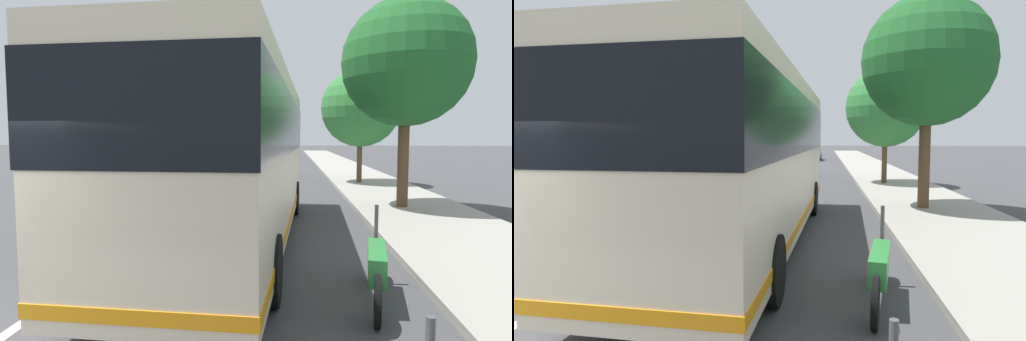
{
  "view_description": "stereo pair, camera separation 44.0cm",
  "coord_description": "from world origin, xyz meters",
  "views": [
    {
      "loc": [
        -2.95,
        -3.36,
        2.35
      ],
      "look_at": [
        6.84,
        -2.56,
        1.56
      ],
      "focal_mm": 29.65,
      "sensor_mm": 36.0,
      "label": 1
    },
    {
      "loc": [
        -2.9,
        -3.8,
        2.35
      ],
      "look_at": [
        6.84,
        -2.56,
        1.56
      ],
      "focal_mm": 29.65,
      "sensor_mm": 36.0,
      "label": 2
    }
  ],
  "objects": [
    {
      "name": "car_ahead_same_lane",
      "position": [
        21.48,
        -2.12,
        0.67
      ],
      "size": [
        4.33,
        1.91,
        1.4
      ],
      "rotation": [
        0.0,
        0.0,
        -0.01
      ],
      "color": "navy",
      "rests_on": "ground"
    },
    {
      "name": "lane_divider_line",
      "position": [
        10.0,
        0.0,
        0.0
      ],
      "size": [
        110.0,
        0.16,
        0.01
      ],
      "primitive_type": "cube",
      "color": "silver",
      "rests_on": "ground"
    },
    {
      "name": "motorcycle_far_end",
      "position": [
        3.06,
        -4.59,
        0.49
      ],
      "size": [
        2.34,
        0.49,
        1.28
      ],
      "rotation": [
        0.0,
        0.0,
        -0.18
      ],
      "color": "black",
      "rests_on": "ground"
    },
    {
      "name": "car_oncoming",
      "position": [
        43.88,
        2.77,
        0.7
      ],
      "size": [
        4.65,
        2.01,
        1.44
      ],
      "rotation": [
        0.0,
        0.0,
        3.16
      ],
      "color": "red",
      "rests_on": "ground"
    },
    {
      "name": "car_behind_bus",
      "position": [
        35.51,
        1.86,
        0.66
      ],
      "size": [
        4.49,
        2.14,
        1.36
      ],
      "rotation": [
        0.0,
        0.0,
        3.08
      ],
      "color": "gold",
      "rests_on": "ground"
    },
    {
      "name": "sidewalk_curb",
      "position": [
        10.0,
        -7.2,
        0.07
      ],
      "size": [
        110.0,
        3.6,
        0.14
      ],
      "primitive_type": "cube",
      "color": "#9E998E",
      "rests_on": "ground"
    },
    {
      "name": "coach_bus",
      "position": [
        6.33,
        -2.16,
        2.07
      ],
      "size": [
        11.03,
        3.05,
        3.57
      ],
      "rotation": [
        0.0,
        0.0,
        -0.05
      ],
      "color": "beige",
      "rests_on": "ground"
    },
    {
      "name": "car_far_distant",
      "position": [
        39.6,
        -2.58,
        0.66
      ],
      "size": [
        4.45,
        1.97,
        1.36
      ],
      "rotation": [
        0.0,
        0.0,
        -0.05
      ],
      "color": "navy",
      "rests_on": "ground"
    },
    {
      "name": "roadside_tree_mid_block",
      "position": [
        10.67,
        -6.89,
        4.62
      ],
      "size": [
        3.96,
        3.96,
        6.62
      ],
      "color": "brown",
      "rests_on": "ground"
    },
    {
      "name": "roadside_tree_far_block",
      "position": [
        17.81,
        -6.68,
        3.72
      ],
      "size": [
        3.75,
        3.75,
        5.61
      ],
      "color": "brown",
      "rests_on": "ground"
    }
  ]
}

